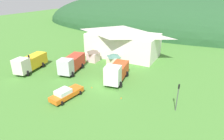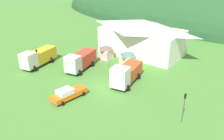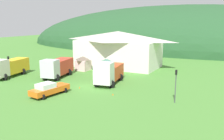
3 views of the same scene
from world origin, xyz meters
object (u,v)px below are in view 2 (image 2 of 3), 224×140
(depot_building, at_px, (142,36))
(traffic_light_east, at_px, (184,105))
(traffic_cone_mid_row, at_px, (125,103))
(play_shed_cream, at_px, (128,58))
(play_shed_pink, at_px, (106,52))
(traffic_cone_near_pickup, at_px, (97,89))
(tow_truck_silver, at_px, (80,60))
(traffic_light_west, at_px, (37,57))
(service_pickup_orange, at_px, (68,93))
(heavy_rig_white, at_px, (126,73))
(heavy_rig_striped, at_px, (38,57))

(depot_building, bearing_deg, traffic_light_east, -48.18)
(traffic_light_east, distance_m, traffic_cone_mid_row, 8.09)
(play_shed_cream, bearing_deg, play_shed_pink, 176.73)
(play_shed_cream, relative_size, traffic_cone_near_pickup, 5.22)
(depot_building, xyz_separation_m, tow_truck_silver, (-4.66, -13.54, -1.95))
(traffic_light_west, bearing_deg, traffic_cone_mid_row, -1.09)
(play_shed_pink, xyz_separation_m, traffic_light_west, (-6.80, -11.23, 0.90))
(tow_truck_silver, bearing_deg, play_shed_pink, 164.89)
(service_pickup_orange, relative_size, traffic_light_west, 1.49)
(heavy_rig_white, xyz_separation_m, traffic_cone_mid_row, (3.19, -4.91, -1.77))
(play_shed_cream, bearing_deg, service_pickup_orange, -90.87)
(heavy_rig_white, bearing_deg, heavy_rig_striped, -87.44)
(play_shed_cream, relative_size, traffic_light_west, 0.73)
(depot_building, distance_m, traffic_light_west, 21.01)
(heavy_rig_white, xyz_separation_m, traffic_cone_near_pickup, (-2.44, -4.14, -1.77))
(depot_building, relative_size, play_shed_cream, 6.54)
(depot_building, relative_size, traffic_light_east, 4.50)
(tow_truck_silver, xyz_separation_m, heavy_rig_white, (9.52, 0.23, -0.00))
(traffic_light_west, xyz_separation_m, traffic_cone_near_pickup, (13.41, 0.41, -2.29))
(heavy_rig_striped, bearing_deg, traffic_cone_near_pickup, 77.99)
(depot_building, distance_m, traffic_cone_near_pickup, 18.01)
(traffic_light_west, relative_size, traffic_cone_near_pickup, 7.20)
(tow_truck_silver, bearing_deg, heavy_rig_striped, -76.67)
(traffic_light_west, xyz_separation_m, traffic_light_east, (26.74, 0.24, 0.11))
(depot_building, bearing_deg, play_shed_cream, -80.96)
(traffic_light_west, bearing_deg, tow_truck_silver, 34.29)
(depot_building, xyz_separation_m, traffic_cone_mid_row, (8.06, -18.22, -3.72))
(service_pickup_orange, bearing_deg, traffic_light_east, 114.35)
(depot_building, height_order, heavy_rig_white, depot_building)
(play_shed_cream, xyz_separation_m, traffic_cone_mid_row, (6.96, -11.29, -1.37))
(service_pickup_orange, distance_m, traffic_cone_near_pickup, 4.81)
(traffic_light_west, relative_size, traffic_light_east, 0.95)
(service_pickup_orange, relative_size, traffic_light_east, 1.42)
(play_shed_pink, bearing_deg, heavy_rig_white, -36.48)
(heavy_rig_striped, relative_size, service_pickup_orange, 1.41)
(tow_truck_silver, distance_m, service_pickup_orange, 10.09)
(heavy_rig_white, bearing_deg, traffic_cone_mid_row, 23.57)
(play_shed_cream, height_order, play_shed_pink, play_shed_pink)
(traffic_cone_mid_row, bearing_deg, depot_building, 113.87)
(heavy_rig_white, relative_size, traffic_light_east, 1.96)
(depot_building, relative_size, tow_truck_silver, 2.35)
(play_shed_pink, bearing_deg, service_pickup_orange, -71.72)
(play_shed_pink, xyz_separation_m, traffic_light_east, (19.94, -10.99, 1.01))
(depot_building, bearing_deg, play_shed_pink, -122.24)
(play_shed_cream, relative_size, tow_truck_silver, 0.36)
(heavy_rig_striped, height_order, traffic_cone_near_pickup, heavy_rig_striped)
(play_shed_pink, relative_size, tow_truck_silver, 0.36)
(depot_building, bearing_deg, traffic_light_west, -121.59)
(depot_building, relative_size, heavy_rig_white, 2.29)
(depot_building, distance_m, tow_truck_silver, 14.45)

